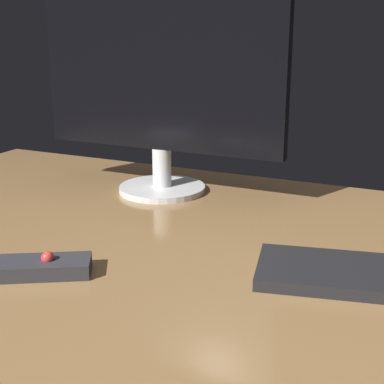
# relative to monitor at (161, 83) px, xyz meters

# --- Properties ---
(desk) EXTENTS (1.40, 0.84, 0.02)m
(desk) POSITION_rel_monitor_xyz_m (0.14, -0.22, -0.23)
(desk) COLOR olive
(desk) RESTS_ON ground
(monitor) EXTENTS (0.52, 0.18, 0.40)m
(monitor) POSITION_rel_monitor_xyz_m (0.00, 0.00, 0.00)
(monitor) COLOR silver
(monitor) RESTS_ON desk
(media_remote) EXTENTS (0.18, 0.14, 0.03)m
(media_remote) POSITION_rel_monitor_xyz_m (0.02, -0.44, -0.21)
(media_remote) COLOR #2D2D33
(media_remote) RESTS_ON desk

